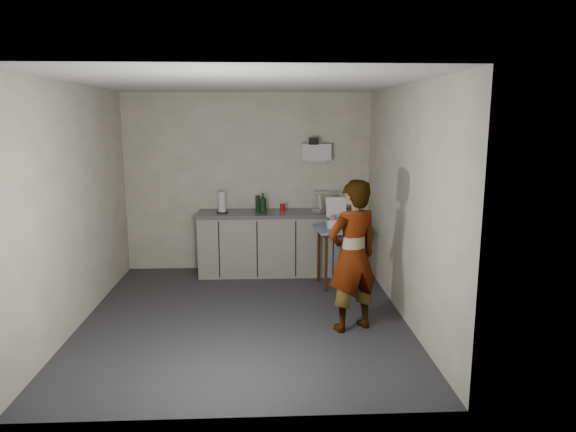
{
  "coord_description": "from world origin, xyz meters",
  "views": [
    {
      "loc": [
        0.23,
        -5.55,
        2.24
      ],
      "look_at": [
        0.52,
        0.45,
        1.09
      ],
      "focal_mm": 32.0,
      "sensor_mm": 36.0,
      "label": 1
    }
  ],
  "objects_px": {
    "soap_bottle": "(263,203)",
    "bakery_box": "(337,220)",
    "paper_towel": "(222,203)",
    "standing_man": "(353,256)",
    "kitchen_counter": "(276,244)",
    "dark_bottle": "(258,204)",
    "soda_can": "(282,208)",
    "side_table": "(339,235)",
    "dish_rack": "(326,207)"
  },
  "relations": [
    {
      "from": "side_table",
      "to": "kitchen_counter",
      "type": "bearing_deg",
      "value": 136.97
    },
    {
      "from": "paper_towel",
      "to": "standing_man",
      "type": "bearing_deg",
      "value": -53.41
    },
    {
      "from": "side_table",
      "to": "soap_bottle",
      "type": "xyz_separation_m",
      "value": [
        -1.02,
        0.56,
        0.35
      ]
    },
    {
      "from": "kitchen_counter",
      "to": "standing_man",
      "type": "height_order",
      "value": "standing_man"
    },
    {
      "from": "kitchen_counter",
      "to": "dish_rack",
      "type": "xyz_separation_m",
      "value": [
        0.72,
        -0.03,
        0.55
      ]
    },
    {
      "from": "dish_rack",
      "to": "kitchen_counter",
      "type": "bearing_deg",
      "value": 177.56
    },
    {
      "from": "soda_can",
      "to": "dark_bottle",
      "type": "bearing_deg",
      "value": -177.01
    },
    {
      "from": "soda_can",
      "to": "dark_bottle",
      "type": "distance_m",
      "value": 0.36
    },
    {
      "from": "dark_bottle",
      "to": "paper_towel",
      "type": "bearing_deg",
      "value": -179.27
    },
    {
      "from": "standing_man",
      "to": "dark_bottle",
      "type": "relative_size",
      "value": 6.62
    },
    {
      "from": "paper_towel",
      "to": "bakery_box",
      "type": "relative_size",
      "value": 0.79
    },
    {
      "from": "side_table",
      "to": "bakery_box",
      "type": "height_order",
      "value": "bakery_box"
    },
    {
      "from": "dish_rack",
      "to": "standing_man",
      "type": "bearing_deg",
      "value": -89.09
    },
    {
      "from": "soap_bottle",
      "to": "bakery_box",
      "type": "relative_size",
      "value": 0.74
    },
    {
      "from": "dish_rack",
      "to": "bakery_box",
      "type": "height_order",
      "value": "dish_rack"
    },
    {
      "from": "side_table",
      "to": "paper_towel",
      "type": "distance_m",
      "value": 1.74
    },
    {
      "from": "paper_towel",
      "to": "dish_rack",
      "type": "xyz_separation_m",
      "value": [
        1.49,
        -0.0,
        -0.08
      ]
    },
    {
      "from": "paper_towel",
      "to": "dish_rack",
      "type": "bearing_deg",
      "value": -0.15
    },
    {
      "from": "standing_man",
      "to": "paper_towel",
      "type": "height_order",
      "value": "standing_man"
    },
    {
      "from": "soda_can",
      "to": "paper_towel",
      "type": "height_order",
      "value": "paper_towel"
    },
    {
      "from": "paper_towel",
      "to": "dark_bottle",
      "type": "bearing_deg",
      "value": 0.73
    },
    {
      "from": "standing_man",
      "to": "kitchen_counter",
      "type": "bearing_deg",
      "value": -94.66
    },
    {
      "from": "soda_can",
      "to": "bakery_box",
      "type": "distance_m",
      "value": 0.9
    },
    {
      "from": "dish_rack",
      "to": "bakery_box",
      "type": "distance_m",
      "value": 0.54
    },
    {
      "from": "soap_bottle",
      "to": "paper_towel",
      "type": "height_order",
      "value": "paper_towel"
    },
    {
      "from": "soap_bottle",
      "to": "dish_rack",
      "type": "bearing_deg",
      "value": 2.18
    },
    {
      "from": "side_table",
      "to": "dark_bottle",
      "type": "height_order",
      "value": "dark_bottle"
    },
    {
      "from": "bakery_box",
      "to": "soda_can",
      "type": "bearing_deg",
      "value": 146.12
    },
    {
      "from": "soap_bottle",
      "to": "side_table",
      "type": "bearing_deg",
      "value": -29.03
    },
    {
      "from": "standing_man",
      "to": "paper_towel",
      "type": "distance_m",
      "value": 2.56
    },
    {
      "from": "kitchen_counter",
      "to": "soda_can",
      "type": "xyz_separation_m",
      "value": [
        0.09,
        -0.0,
        0.54
      ]
    },
    {
      "from": "standing_man",
      "to": "soda_can",
      "type": "distance_m",
      "value": 2.18
    },
    {
      "from": "dark_bottle",
      "to": "dish_rack",
      "type": "distance_m",
      "value": 0.98
    },
    {
      "from": "dish_rack",
      "to": "soap_bottle",
      "type": "bearing_deg",
      "value": -177.82
    },
    {
      "from": "kitchen_counter",
      "to": "dark_bottle",
      "type": "bearing_deg",
      "value": -175.44
    },
    {
      "from": "side_table",
      "to": "standing_man",
      "type": "relative_size",
      "value": 0.5
    },
    {
      "from": "paper_towel",
      "to": "soap_bottle",
      "type": "bearing_deg",
      "value": -3.81
    },
    {
      "from": "side_table",
      "to": "dish_rack",
      "type": "xyz_separation_m",
      "value": [
        -0.11,
        0.6,
        0.28
      ]
    },
    {
      "from": "kitchen_counter",
      "to": "dish_rack",
      "type": "relative_size",
      "value": 5.35
    },
    {
      "from": "standing_man",
      "to": "soda_can",
      "type": "height_order",
      "value": "standing_man"
    },
    {
      "from": "soda_can",
      "to": "bakery_box",
      "type": "height_order",
      "value": "bakery_box"
    },
    {
      "from": "soap_bottle",
      "to": "dish_rack",
      "type": "height_order",
      "value": "dish_rack"
    },
    {
      "from": "side_table",
      "to": "soap_bottle",
      "type": "distance_m",
      "value": 1.21
    },
    {
      "from": "standing_man",
      "to": "soap_bottle",
      "type": "bearing_deg",
      "value": -89.58
    },
    {
      "from": "bakery_box",
      "to": "soap_bottle",
      "type": "bearing_deg",
      "value": 157.79
    },
    {
      "from": "kitchen_counter",
      "to": "standing_man",
      "type": "distance_m",
      "value": 2.24
    },
    {
      "from": "standing_man",
      "to": "dark_bottle",
      "type": "height_order",
      "value": "standing_man"
    },
    {
      "from": "kitchen_counter",
      "to": "bakery_box",
      "type": "distance_m",
      "value": 1.08
    },
    {
      "from": "dark_bottle",
      "to": "kitchen_counter",
      "type": "bearing_deg",
      "value": 4.56
    },
    {
      "from": "dark_bottle",
      "to": "paper_towel",
      "type": "distance_m",
      "value": 0.51
    }
  ]
}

